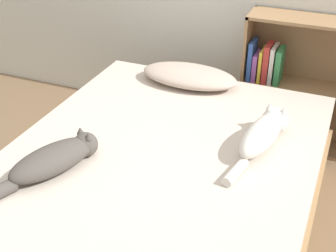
{
  "coord_description": "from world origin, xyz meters",
  "views": [
    {
      "loc": [
        0.77,
        -1.69,
        1.83
      ],
      "look_at": [
        0.0,
        0.15,
        0.62
      ],
      "focal_mm": 50.0,
      "sensor_mm": 36.0,
      "label": 1
    }
  ],
  "objects_px": {
    "pillow": "(189,76)",
    "bed": "(157,201)",
    "cat_light": "(264,133)",
    "bookshelf": "(308,81)",
    "cat_dark": "(54,159)"
  },
  "relations": [
    {
      "from": "pillow",
      "to": "bookshelf",
      "type": "height_order",
      "value": "bookshelf"
    },
    {
      "from": "bed",
      "to": "cat_dark",
      "type": "relative_size",
      "value": 3.34
    },
    {
      "from": "cat_dark",
      "to": "bookshelf",
      "type": "distance_m",
      "value": 1.81
    },
    {
      "from": "pillow",
      "to": "bed",
      "type": "bearing_deg",
      "value": -80.51
    },
    {
      "from": "bed",
      "to": "cat_light",
      "type": "distance_m",
      "value": 0.65
    },
    {
      "from": "cat_dark",
      "to": "cat_light",
      "type": "bearing_deg",
      "value": -32.83
    },
    {
      "from": "bed",
      "to": "pillow",
      "type": "height_order",
      "value": "pillow"
    },
    {
      "from": "bed",
      "to": "pillow",
      "type": "distance_m",
      "value": 0.91
    },
    {
      "from": "pillow",
      "to": "bookshelf",
      "type": "xyz_separation_m",
      "value": [
        0.69,
        0.44,
        -0.1
      ]
    },
    {
      "from": "bookshelf",
      "to": "pillow",
      "type": "bearing_deg",
      "value": -147.55
    },
    {
      "from": "pillow",
      "to": "bookshelf",
      "type": "relative_size",
      "value": 0.66
    },
    {
      "from": "cat_light",
      "to": "bookshelf",
      "type": "bearing_deg",
      "value": 4.53
    },
    {
      "from": "cat_light",
      "to": "cat_dark",
      "type": "height_order",
      "value": "cat_light"
    },
    {
      "from": "cat_light",
      "to": "bookshelf",
      "type": "xyz_separation_m",
      "value": [
        0.1,
        0.95,
        -0.12
      ]
    },
    {
      "from": "bed",
      "to": "cat_dark",
      "type": "xyz_separation_m",
      "value": [
        -0.4,
        -0.26,
        0.33
      ]
    }
  ]
}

